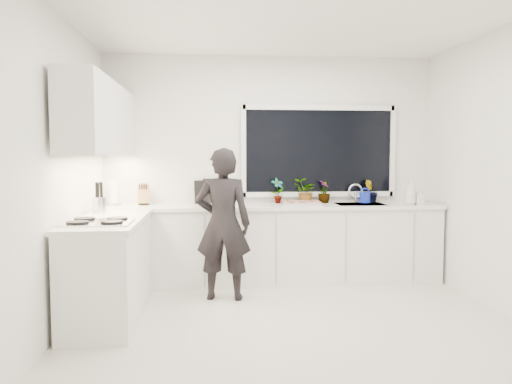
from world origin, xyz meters
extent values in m
cube|color=beige|center=(0.00, 0.00, -0.01)|extent=(4.00, 3.50, 0.02)
cube|color=white|center=(0.00, 1.76, 1.35)|extent=(4.00, 0.02, 2.70)
cube|color=white|center=(-2.01, 0.00, 1.35)|extent=(0.02, 3.50, 2.70)
cube|color=white|center=(2.01, 0.00, 1.35)|extent=(0.02, 3.50, 2.70)
cube|color=white|center=(0.00, 0.00, 2.71)|extent=(4.00, 3.50, 0.02)
cube|color=black|center=(0.60, 1.73, 1.55)|extent=(1.80, 0.02, 1.00)
cube|color=white|center=(0.00, 1.45, 0.44)|extent=(3.92, 0.58, 0.88)
cube|color=white|center=(-1.67, 0.35, 0.44)|extent=(0.58, 1.60, 0.88)
cube|color=silver|center=(0.00, 1.44, 0.90)|extent=(3.94, 0.62, 0.04)
cube|color=silver|center=(-1.67, 0.35, 0.90)|extent=(0.62, 1.60, 0.04)
cube|color=white|center=(-1.79, 0.70, 1.85)|extent=(0.34, 2.10, 0.70)
cube|color=silver|center=(1.05, 1.45, 0.87)|extent=(0.58, 0.42, 0.14)
cylinder|color=silver|center=(1.05, 1.65, 1.03)|extent=(0.03, 0.03, 0.22)
cube|color=black|center=(-1.69, 0.00, 0.94)|extent=(0.56, 0.48, 0.03)
imported|color=black|center=(-0.60, 0.80, 0.79)|extent=(0.62, 0.46, 1.58)
cube|color=#BBBCC0|center=(0.34, 1.42, 0.94)|extent=(0.49, 0.39, 0.03)
cube|color=#B32317|center=(0.34, 1.42, 0.95)|extent=(0.45, 0.34, 0.01)
cylinder|color=#1427BD|center=(1.16, 1.61, 0.98)|extent=(0.15, 0.15, 0.13)
cylinder|color=white|center=(-1.85, 1.55, 1.05)|extent=(0.13, 0.13, 0.26)
cube|color=brown|center=(-1.51, 1.59, 1.03)|extent=(0.14, 0.11, 0.22)
cylinder|color=silver|center=(-1.85, 0.80, 1.00)|extent=(0.16, 0.16, 0.16)
cube|color=black|center=(-0.81, 1.69, 1.06)|extent=(0.22, 0.07, 0.28)
cube|color=black|center=(-0.70, 1.69, 1.07)|extent=(0.25, 0.07, 0.30)
imported|color=#26662D|center=(0.08, 1.61, 1.07)|extent=(0.19, 0.16, 0.31)
imported|color=#26662D|center=(0.41, 1.61, 1.07)|extent=(0.28, 0.24, 0.30)
imported|color=#26662D|center=(0.65, 1.61, 1.06)|extent=(0.20, 0.20, 0.27)
imported|color=#26662D|center=(1.23, 1.61, 1.06)|extent=(0.16, 0.13, 0.28)
imported|color=#D8BF66|center=(1.61, 1.30, 1.08)|extent=(0.17, 0.17, 0.32)
imported|color=#D8BF66|center=(1.72, 1.30, 1.02)|extent=(0.10, 0.10, 0.20)
camera|label=1|loc=(-0.73, -4.33, 1.50)|focal=35.00mm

